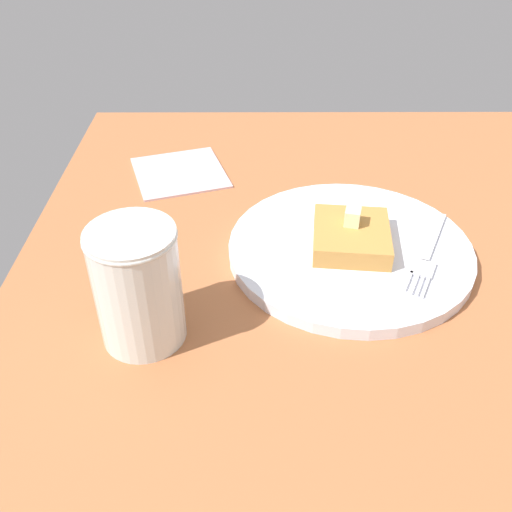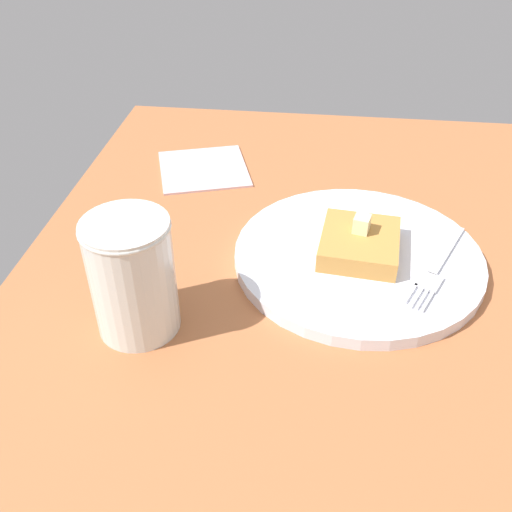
# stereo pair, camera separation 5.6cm
# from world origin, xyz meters

# --- Properties ---
(table_surface) EXTENTS (0.93, 0.93, 0.02)m
(table_surface) POSITION_xyz_m (0.00, 0.00, 0.01)
(table_surface) COLOR #A76139
(table_surface) RESTS_ON ground
(plate) EXTENTS (0.27, 0.27, 0.01)m
(plate) POSITION_xyz_m (0.07, 0.10, 0.03)
(plate) COLOR white
(plate) RESTS_ON table_surface
(toast_slice_center) EXTENTS (0.10, 0.09, 0.02)m
(toast_slice_center) POSITION_xyz_m (0.07, 0.10, 0.05)
(toast_slice_center) COLOR #BB813C
(toast_slice_center) RESTS_ON plate
(butter_pat_primary) EXTENTS (0.02, 0.02, 0.02)m
(butter_pat_primary) POSITION_xyz_m (0.07, 0.09, 0.07)
(butter_pat_primary) COLOR beige
(butter_pat_primary) RESTS_ON toast_slice_center
(fork) EXTENTS (0.15, 0.08, 0.00)m
(fork) POSITION_xyz_m (0.04, 0.02, 0.04)
(fork) COLOR silver
(fork) RESTS_ON plate
(syrup_jar) EXTENTS (0.08, 0.08, 0.12)m
(syrup_jar) POSITION_xyz_m (-0.06, 0.30, 0.08)
(syrup_jar) COLOR #4B200D
(syrup_jar) RESTS_ON table_surface
(napkin) EXTENTS (0.15, 0.15, 0.00)m
(napkin) POSITION_xyz_m (0.25, 0.30, 0.02)
(napkin) COLOR beige
(napkin) RESTS_ON table_surface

